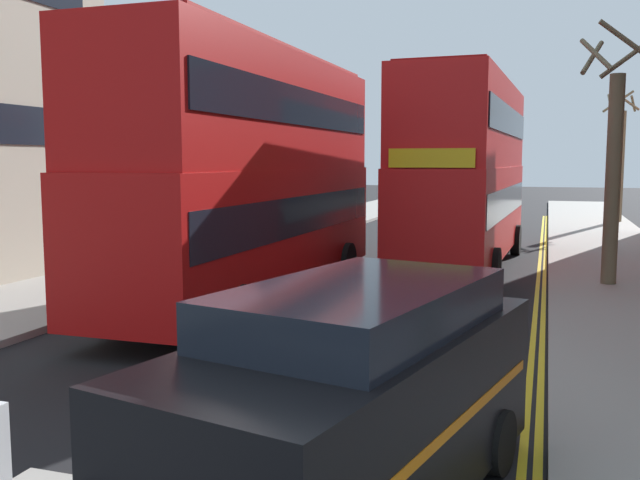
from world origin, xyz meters
name	(u,v)px	position (x,y,z in m)	size (l,w,h in m)	color
sidewalk_left	(140,273)	(-6.50, 16.00, 0.07)	(4.00, 80.00, 0.14)	#9E9991
kerb_line_outer	(543,317)	(4.40, 14.00, 0.00)	(0.10, 56.00, 0.01)	yellow
kerb_line_inner	(535,316)	(4.24, 14.00, 0.00)	(0.10, 56.00, 0.01)	yellow
double_decker_bus_away	(252,170)	(-1.96, 13.60, 3.03)	(2.85, 10.82, 5.64)	#B20F0F
double_decker_bus_oncoming	(466,167)	(2.04, 20.53, 3.03)	(3.10, 10.89, 5.64)	red
taxi_minivan	(348,403)	(2.76, 4.89, 1.07)	(2.91, 5.11, 2.12)	black
street_tree_near	(614,163)	(5.94, 17.86, 3.17)	(1.94, 1.92, 6.36)	#6B6047
street_tree_mid	(620,161)	(7.85, 37.60, 3.22)	(1.68, 1.74, 6.68)	#6B6047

